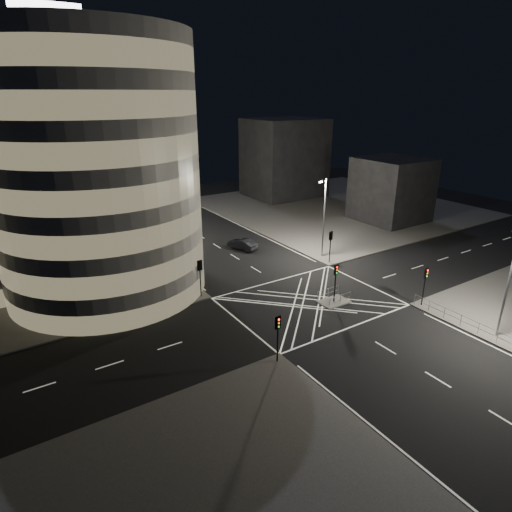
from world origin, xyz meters
TOP-DOWN VIEW (x-y plane):
  - ground at (0.00, 0.00)m, footprint 120.00×120.00m
  - sidewalk_far_right at (29.00, 27.00)m, footprint 42.00×42.00m
  - central_island at (2.00, -1.50)m, footprint 3.00×2.00m
  - office_tower_curved at (-20.74, 18.74)m, footprint 30.00×29.00m
  - office_block_rear at (-22.00, 42.00)m, footprint 24.00×16.00m
  - building_right_far at (26.00, 40.00)m, footprint 14.00×12.00m
  - building_right_near at (30.00, 16.00)m, footprint 10.00×10.00m
  - building_far_end at (-4.00, 58.00)m, footprint 18.00×8.00m
  - tree_a at (-10.50, 9.00)m, footprint 4.78×4.78m
  - tree_b at (-10.50, 15.00)m, footprint 5.17×5.17m
  - tree_c at (-10.50, 21.00)m, footprint 4.01×4.01m
  - tree_d at (-10.50, 27.00)m, footprint 5.12×5.12m
  - tree_e at (-10.50, 33.00)m, footprint 4.11×4.11m
  - traffic_signal_fl at (-8.80, 6.80)m, footprint 0.55×0.22m
  - traffic_signal_nl at (-8.80, -6.80)m, footprint 0.55×0.22m
  - traffic_signal_fr at (8.80, 6.80)m, footprint 0.55×0.22m
  - traffic_signal_nr at (8.80, -6.80)m, footprint 0.55×0.22m
  - traffic_signal_island at (2.00, -1.50)m, footprint 0.55×0.22m
  - street_lamp_left_near at (-9.44, 12.00)m, footprint 1.25×0.25m
  - street_lamp_left_far at (-9.44, 30.00)m, footprint 1.25×0.25m
  - street_lamp_right_far at (9.44, 9.00)m, footprint 1.25×0.25m
  - street_lamp_right_near at (9.44, -14.00)m, footprint 1.25×0.25m
  - railing_near_right at (8.30, -12.15)m, footprint 0.06×11.70m
  - railing_island_south at (2.00, -2.40)m, footprint 2.80×0.06m
  - railing_island_north at (2.00, -0.60)m, footprint 2.80×0.06m
  - sedan at (2.30, 16.97)m, footprint 2.83×4.68m

SIDE VIEW (x-z plane):
  - ground at x=0.00m, z-range 0.00..0.00m
  - sidewalk_far_right at x=29.00m, z-range 0.00..0.15m
  - central_island at x=2.00m, z-range 0.00..0.15m
  - railing_near_right at x=8.30m, z-range 0.15..1.25m
  - railing_island_south at x=2.00m, z-range 0.15..1.25m
  - railing_island_north at x=2.00m, z-range 0.15..1.25m
  - sedan at x=2.30m, z-range 0.00..1.46m
  - traffic_signal_fl at x=-8.80m, z-range 0.91..4.91m
  - traffic_signal_nl at x=-8.80m, z-range 0.91..4.91m
  - traffic_signal_fr at x=8.80m, z-range 0.91..4.91m
  - traffic_signal_nr at x=8.80m, z-range 0.91..4.91m
  - traffic_signal_island at x=2.00m, z-range 0.91..4.91m
  - tree_e at x=-10.50m, z-range 0.91..7.18m
  - tree_c at x=-10.50m, z-range 1.08..7.57m
  - tree_b at x=-10.50m, z-range 0.99..8.62m
  - tree_a at x=-10.50m, z-range 1.23..8.91m
  - building_right_near at x=30.00m, z-range 0.15..10.15m
  - tree_d at x=-10.50m, z-range 1.25..9.36m
  - street_lamp_left_near at x=-9.44m, z-range 0.54..10.54m
  - street_lamp_left_far at x=-9.44m, z-range 0.54..10.54m
  - street_lamp_right_far at x=9.44m, z-range 0.54..10.54m
  - street_lamp_right_near at x=9.44m, z-range 0.54..10.54m
  - building_right_far at x=26.00m, z-range 0.15..15.15m
  - building_far_end at x=-4.00m, z-range 0.00..18.00m
  - office_block_rear at x=-22.00m, z-range 0.15..22.15m
  - office_tower_curved at x=-20.74m, z-range -0.95..26.25m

